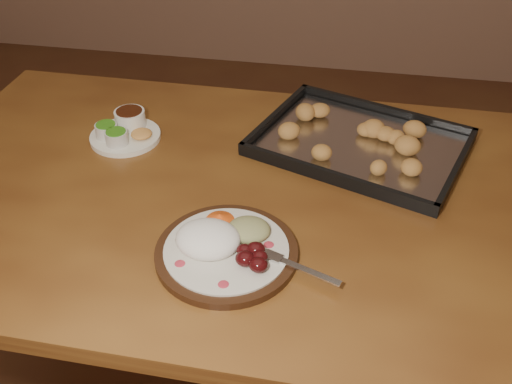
# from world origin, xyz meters

# --- Properties ---
(ground) EXTENTS (4.00, 4.00, 0.00)m
(ground) POSITION_xyz_m (0.00, 0.00, 0.00)
(ground) COLOR brown
(ground) RESTS_ON ground
(dining_table) EXTENTS (1.51, 0.92, 0.75)m
(dining_table) POSITION_xyz_m (0.19, -0.22, 0.65)
(dining_table) COLOR brown
(dining_table) RESTS_ON ground
(dinner_plate) EXTENTS (0.35, 0.26, 0.06)m
(dinner_plate) POSITION_xyz_m (0.20, -0.42, 0.77)
(dinner_plate) COLOR black
(dinner_plate) RESTS_ON dining_table
(condiment_saucer) EXTENTS (0.17, 0.17, 0.06)m
(condiment_saucer) POSITION_xyz_m (-0.13, -0.07, 0.77)
(condiment_saucer) COLOR white
(condiment_saucer) RESTS_ON dining_table
(baking_tray) EXTENTS (0.55, 0.48, 0.05)m
(baking_tray) POSITION_xyz_m (0.43, -0.01, 0.77)
(baking_tray) COLOR black
(baking_tray) RESTS_ON dining_table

